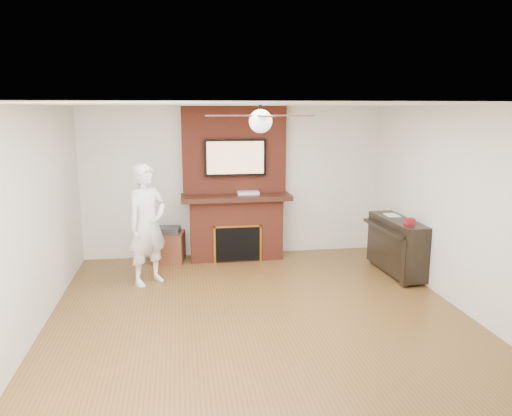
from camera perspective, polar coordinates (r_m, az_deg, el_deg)
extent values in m
cube|color=brown|center=(6.13, 0.48, -13.24)|extent=(5.36, 5.86, 0.18)
cube|color=white|center=(5.58, 0.53, 12.66)|extent=(5.36, 5.86, 0.18)
cube|color=silver|center=(8.48, -2.63, 3.11)|extent=(5.36, 0.18, 2.50)
cube|color=silver|center=(3.06, 9.39, -12.09)|extent=(5.36, 0.18, 2.50)
cube|color=silver|center=(5.88, -25.27, -1.65)|extent=(0.18, 5.86, 2.50)
cube|color=silver|center=(6.63, 23.16, -0.11)|extent=(0.18, 5.86, 2.50)
cube|color=maroon|center=(8.29, -2.32, -2.36)|extent=(1.50, 0.50, 1.00)
cube|color=black|center=(8.15, -2.33, 1.28)|extent=(1.78, 0.64, 0.08)
cube|color=maroon|center=(8.23, -2.52, 6.65)|extent=(1.70, 0.20, 1.42)
cube|color=black|center=(8.09, -2.10, -4.12)|extent=(0.70, 0.06, 0.55)
cube|color=#BF8C2D|center=(8.01, -2.11, -2.14)|extent=(0.78, 0.02, 0.03)
cube|color=#BF8C2D|center=(8.05, -4.75, -4.23)|extent=(0.03, 0.02, 0.61)
cube|color=#BF8C2D|center=(8.14, 0.53, -4.03)|extent=(0.03, 0.02, 0.61)
cube|color=black|center=(8.10, -2.39, 5.79)|extent=(1.00, 0.07, 0.60)
cube|color=tan|center=(8.06, -2.36, 5.76)|extent=(0.92, 0.01, 0.52)
cylinder|color=black|center=(5.58, 0.53, 11.02)|extent=(0.04, 0.04, 0.14)
sphere|color=white|center=(5.58, 0.52, 9.89)|extent=(0.26, 0.26, 0.26)
cube|color=black|center=(5.64, 3.89, 10.49)|extent=(0.55, 0.11, 0.01)
cube|color=black|center=(5.90, -0.01, 10.55)|extent=(0.11, 0.55, 0.01)
cube|color=black|center=(5.53, -2.90, 10.49)|extent=(0.55, 0.11, 0.01)
cube|color=black|center=(5.25, 1.12, 10.45)|extent=(0.11, 0.55, 0.01)
imported|color=white|center=(7.16, -12.30, -1.88)|extent=(0.75, 0.72, 1.71)
cube|color=#562A18|center=(8.29, -9.99, -4.40)|extent=(0.56, 0.56, 0.48)
cube|color=#2B2B2E|center=(8.22, -10.05, -2.49)|extent=(0.42, 0.36, 0.10)
cube|color=black|center=(7.79, 15.85, -4.09)|extent=(0.44, 1.31, 0.79)
cube|color=black|center=(7.26, 16.69, -6.08)|extent=(0.06, 0.10, 0.70)
cube|color=black|center=(8.27, 13.28, -3.78)|extent=(0.06, 0.10, 0.70)
cube|color=black|center=(7.64, 14.47, -2.24)|extent=(0.20, 1.20, 0.05)
cube|color=silver|center=(7.92, 15.26, -0.80)|extent=(0.18, 0.25, 0.01)
cube|color=maroon|center=(7.38, 17.15, -1.47)|extent=(0.12, 0.12, 0.09)
cube|color=silver|center=(8.14, -0.92, 1.75)|extent=(0.35, 0.20, 0.05)
cylinder|color=#D25D18|center=(8.23, -3.04, -5.65)|extent=(0.07, 0.07, 0.12)
cylinder|color=#3D8B37|center=(8.30, -2.07, -5.61)|extent=(0.07, 0.07, 0.08)
cylinder|color=#F6E6C4|center=(8.28, -1.22, -5.57)|extent=(0.08, 0.08, 0.11)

